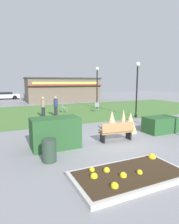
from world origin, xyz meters
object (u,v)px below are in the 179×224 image
object	(u,v)px
person_strolling	(43,107)
person_standing	(56,106)
lamppost_far	(97,83)
parked_car_center_slot	(36,95)
cafe_chair_east	(64,107)
food_kiosk	(63,90)
trash_bin	(49,150)
park_bench	(117,132)
cafe_chair_west	(96,106)
parked_car_east_slot	(69,94)
parked_car_west_slot	(5,95)
lamppost_mid	(137,83)

from	to	relation	value
person_strolling	person_standing	size ratio (longest dim) A/B	1.00
lamppost_far	person_strolling	size ratio (longest dim) A/B	2.62
lamppost_far	parked_car_center_slot	world-z (taller)	lamppost_far
cafe_chair_east	food_kiosk	bearing A→B (deg)	72.99
parked_car_center_slot	trash_bin	bearing A→B (deg)	-98.79
trash_bin	food_kiosk	world-z (taller)	food_kiosk
park_bench	trash_bin	size ratio (longest dim) A/B	2.03
park_bench	person_standing	size ratio (longest dim) A/B	1.03
trash_bin	cafe_chair_west	xyz separation A→B (m)	(6.98, 9.94, 0.10)
person_strolling	parked_car_east_slot	xyz separation A→B (m)	(8.72, 18.90, -0.22)
food_kiosk	cafe_chair_west	bearing A→B (deg)	-90.14
trash_bin	cafe_chair_west	distance (m)	12.14
person_strolling	parked_car_west_slot	size ratio (longest dim) A/B	0.39
lamppost_far	person_standing	xyz separation A→B (m)	(-5.39, -2.97, -1.92)
parked_car_center_slot	parked_car_east_slot	xyz separation A→B (m)	(6.04, -0.00, 0.00)
lamppost_far	cafe_chair_east	distance (m)	4.87
lamppost_mid	parked_car_west_slot	distance (m)	24.03
lamppost_mid	parked_car_center_slot	world-z (taller)	lamppost_mid
park_bench	cafe_chair_east	world-z (taller)	park_bench
parked_car_center_slot	lamppost_mid	bearing A→B (deg)	-79.14
cafe_chair_west	person_standing	world-z (taller)	person_standing
lamppost_far	parked_car_west_slot	bearing A→B (deg)	118.83
parked_car_center_slot	person_strolling	bearing A→B (deg)	-98.06
cafe_chair_east	person_standing	distance (m)	2.17
trash_bin	parked_car_east_slot	bearing A→B (deg)	69.64
lamppost_mid	trash_bin	xyz separation A→B (m)	(-8.55, -5.83, -2.35)
trash_bin	person_strolling	bearing A→B (deg)	79.70
trash_bin	parked_car_east_slot	world-z (taller)	parked_car_east_slot
cafe_chair_west	parked_car_east_slot	xyz separation A→B (m)	(3.37, 17.96, 0.12)
park_bench	parked_car_center_slot	size ratio (longest dim) A/B	0.41
lamppost_far	parked_car_east_slot	distance (m)	16.28
trash_bin	person_strolling	distance (m)	9.15
lamppost_mid	lamppost_far	size ratio (longest dim) A/B	1.00
parked_car_center_slot	parked_car_west_slot	bearing A→B (deg)	-179.95
cafe_chair_east	lamppost_far	bearing A→B (deg)	16.54
person_standing	parked_car_east_slot	bearing A→B (deg)	-166.29
lamppost_far	parked_car_center_slot	distance (m)	16.55
parked_car_east_slot	person_strolling	bearing A→B (deg)	-114.76
food_kiosk	parked_car_east_slot	bearing A→B (deg)	64.95
cafe_chair_west	parked_car_center_slot	size ratio (longest dim) A/B	0.21
cafe_chair_west	lamppost_far	bearing A→B (deg)	61.19
park_bench	person_strolling	xyz separation A→B (m)	(-1.93, 7.95, 0.38)
park_bench	parked_car_east_slot	xyz separation A→B (m)	(6.79, 26.86, 0.16)
park_bench	cafe_chair_east	size ratio (longest dim) A/B	1.95
parked_car_west_slot	cafe_chair_west	bearing A→B (deg)	-66.78
lamppost_mid	cafe_chair_west	distance (m)	4.94
person_strolling	parked_car_center_slot	xyz separation A→B (m)	(2.68, 18.91, -0.22)
parked_car_east_slot	trash_bin	bearing A→B (deg)	-110.36
person_standing	parked_car_west_slot	xyz separation A→B (m)	(-3.40, 18.94, -0.22)
lamppost_mid	cafe_chair_west	xyz separation A→B (m)	(-1.57, 4.10, -2.25)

